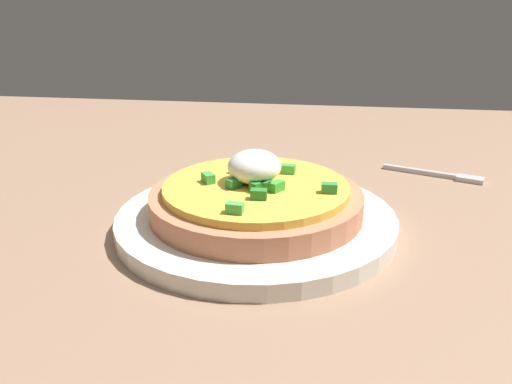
% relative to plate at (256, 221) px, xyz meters
% --- Properties ---
extents(dining_table, '(1.22, 0.84, 0.02)m').
position_rel_plate_xyz_m(dining_table, '(0.07, 0.08, -0.02)').
color(dining_table, '#927159').
rests_on(dining_table, ground).
extents(plate, '(0.24, 0.24, 0.01)m').
position_rel_plate_xyz_m(plate, '(0.00, 0.00, 0.00)').
color(plate, silver).
rests_on(plate, dining_table).
extents(pizza, '(0.18, 0.18, 0.05)m').
position_rel_plate_xyz_m(pizza, '(-0.00, 0.00, 0.02)').
color(pizza, '#C17754').
rests_on(pizza, plate).
extents(fork, '(0.10, 0.05, 0.00)m').
position_rel_plate_xyz_m(fork, '(0.18, 0.16, -0.00)').
color(fork, '#B7B7BC').
rests_on(fork, dining_table).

